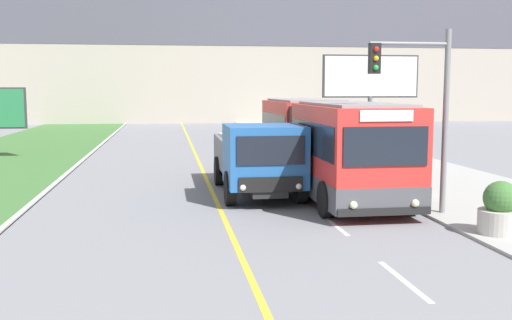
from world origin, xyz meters
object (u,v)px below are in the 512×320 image
dump_truck (259,160)px  planter_round_third (357,159)px  city_bus (324,144)px  planter_round_second (409,178)px  billboard_large (371,80)px  traffic_light_mast (422,97)px  planter_round_near (500,210)px

dump_truck → planter_round_third: 6.93m
city_bus → planter_round_second: city_bus is taller
planter_round_second → billboard_large: bearing=76.6°
billboard_large → planter_round_second: billboard_large is taller
city_bus → dump_truck: (-2.53, -1.43, -0.35)m
planter_round_second → traffic_light_mast: bearing=-108.0°
city_bus → planter_round_near: 7.80m
city_bus → planter_round_second: bearing=-40.1°
billboard_large → planter_round_third: bearing=-112.9°
traffic_light_mast → dump_truck: bearing=138.4°
dump_truck → planter_round_near: (4.85, -5.96, -0.58)m
traffic_light_mast → planter_round_near: (0.95, -2.50, -2.63)m
dump_truck → city_bus: bearing=29.5°
city_bus → billboard_large: billboard_large is taller
dump_truck → planter_round_second: bearing=-6.2°
dump_truck → traffic_light_mast: traffic_light_mast is taller
billboard_large → planter_round_near: size_ratio=4.20×
billboard_large → planter_round_near: bearing=-99.5°
traffic_light_mast → planter_round_near: 3.75m
planter_round_second → planter_round_third: same height
planter_round_third → planter_round_near: bearing=-90.0°
traffic_light_mast → planter_round_second: bearing=72.0°
city_bus → dump_truck: city_bus is taller
traffic_light_mast → billboard_large: 15.98m
planter_round_near → dump_truck: bearing=129.1°
planter_round_third → city_bus: bearing=-123.7°
dump_truck → billboard_large: bearing=56.8°
billboard_large → traffic_light_mast: bearing=-104.3°
billboard_large → planter_round_second: 13.33m
dump_truck → traffic_light_mast: 5.60m
dump_truck → traffic_light_mast: (3.90, -3.46, 2.05)m
dump_truck → planter_round_near: 7.71m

